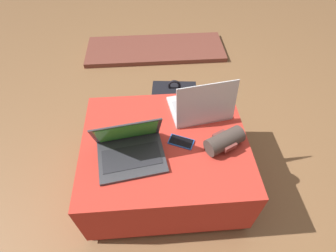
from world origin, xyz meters
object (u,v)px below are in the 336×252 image
object	(u,v)px
laptop_near	(130,148)
laptop_far	(201,107)
cell_phone	(181,142)
backpack	(174,108)
wrist_brace	(224,141)

from	to	relation	value
laptop_near	laptop_far	xyz separation A→B (m)	(0.41, 0.27, 0.00)
cell_phone	laptop_near	bearing A→B (deg)	126.27
laptop_far	cell_phone	distance (m)	0.26
cell_phone	backpack	size ratio (longest dim) A/B	0.34
wrist_brace	laptop_near	bearing A→B (deg)	-178.21
laptop_near	backpack	xyz separation A→B (m)	(0.28, 0.55, -0.28)
laptop_far	wrist_brace	size ratio (longest dim) A/B	1.65
cell_phone	wrist_brace	distance (m)	0.23
laptop_near	wrist_brace	xyz separation A→B (m)	(0.49, 0.02, -0.00)
backpack	laptop_near	bearing A→B (deg)	68.98
laptop_near	backpack	world-z (taller)	laptop_near
laptop_near	laptop_far	world-z (taller)	laptop_far
laptop_near	wrist_brace	size ratio (longest dim) A/B	1.65
laptop_near	cell_phone	distance (m)	0.28
laptop_near	backpack	bearing A→B (deg)	54.61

